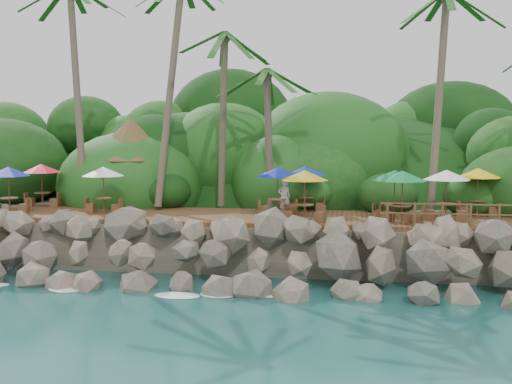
# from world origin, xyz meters

# --- Properties ---
(ground) EXTENTS (140.00, 140.00, 0.00)m
(ground) POSITION_xyz_m (0.00, 0.00, 0.00)
(ground) COLOR #19514F
(ground) RESTS_ON ground
(land_base) EXTENTS (32.00, 25.20, 2.10)m
(land_base) POSITION_xyz_m (0.00, 16.00, 1.05)
(land_base) COLOR gray
(land_base) RESTS_ON ground
(jungle_hill) EXTENTS (44.80, 28.00, 15.40)m
(jungle_hill) POSITION_xyz_m (0.00, 23.50, 0.00)
(jungle_hill) COLOR #143811
(jungle_hill) RESTS_ON ground
(seawall) EXTENTS (29.00, 4.00, 2.30)m
(seawall) POSITION_xyz_m (0.00, 2.00, 1.15)
(seawall) COLOR gray
(seawall) RESTS_ON ground
(terrace) EXTENTS (26.00, 5.00, 0.20)m
(terrace) POSITION_xyz_m (0.00, 6.00, 2.20)
(terrace) COLOR brown
(terrace) RESTS_ON land_base
(jungle_foliage) EXTENTS (44.00, 16.00, 12.00)m
(jungle_foliage) POSITION_xyz_m (0.00, 15.00, 0.00)
(jungle_foliage) COLOR #143811
(jungle_foliage) RESTS_ON ground
(foam_line) EXTENTS (25.20, 0.80, 0.06)m
(foam_line) POSITION_xyz_m (0.00, 0.30, 0.03)
(foam_line) COLOR white
(foam_line) RESTS_ON ground
(palms) EXTENTS (29.71, 6.63, 13.25)m
(palms) POSITION_xyz_m (0.92, 8.70, 12.08)
(palms) COLOR brown
(palms) RESTS_ON ground
(palapa) EXTENTS (5.35, 5.35, 4.60)m
(palapa) POSITION_xyz_m (-7.59, 10.07, 5.79)
(palapa) COLOR brown
(palapa) RESTS_ON ground
(dining_clusters) EXTENTS (23.99, 5.26, 2.24)m
(dining_clusters) POSITION_xyz_m (0.62, 5.91, 4.16)
(dining_clusters) COLOR brown
(dining_clusters) RESTS_ON terrace
(railing) EXTENTS (6.10, 0.10, 1.00)m
(railing) POSITION_xyz_m (8.62, 3.65, 2.91)
(railing) COLOR brown
(railing) RESTS_ON terrace
(waiter) EXTENTS (0.70, 0.57, 1.65)m
(waiter) POSITION_xyz_m (1.26, 6.57, 3.12)
(waiter) COLOR white
(waiter) RESTS_ON terrace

